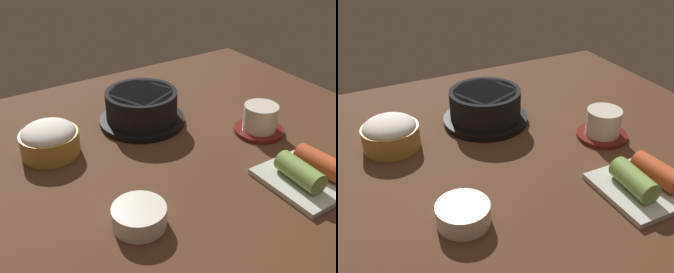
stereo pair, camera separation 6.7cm
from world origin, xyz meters
The scene contains 6 objects.
dining_table centered at (0.00, 0.00, 1.00)cm, with size 100.00×76.00×2.00cm, color #4C2D1C.
stone_pot centered at (3.32, 10.18, 5.52)cm, with size 17.70×17.70×7.04cm.
rice_bowl centered at (-16.70, 8.85, 5.06)cm, with size 10.69×10.69×6.17cm.
tea_cup_with_saucer centered at (21.14, -6.07, 4.74)cm, with size 9.88×9.88×5.92cm.
kimchi_plate centered at (16.49, -22.66, 3.72)cm, with size 13.89×13.89×4.60cm.
side_bowl_near centered at (-12.32, -16.72, 3.71)cm, with size 7.99×7.99×3.17cm.
Camera 2 is at (-27.11, -59.82, 43.30)cm, focal length 43.76 mm.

